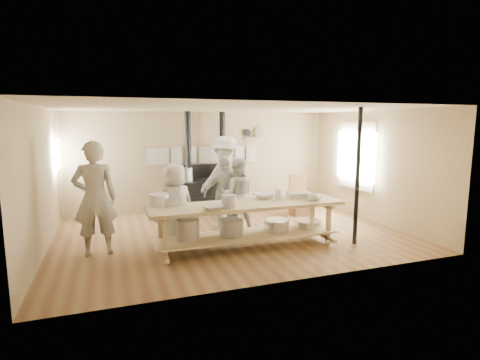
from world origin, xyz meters
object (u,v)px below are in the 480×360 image
at_px(prep_table, 247,221).
at_px(cook_center, 175,205).
at_px(chair, 300,203).
at_px(cook_far_left, 95,198).
at_px(cook_by_window, 226,179).
at_px(stove, 206,193).
at_px(cook_left, 237,195).
at_px(roasting_pan, 299,195).
at_px(cook_right, 225,193).

height_order(prep_table, cook_center, cook_center).
bearing_deg(chair, cook_far_left, -160.28).
relative_size(cook_by_window, chair, 2.00).
relative_size(stove, chair, 2.59).
height_order(stove, chair, stove).
bearing_deg(cook_far_left, cook_left, -170.36).
height_order(cook_by_window, roasting_pan, cook_by_window).
height_order(prep_table, chair, chair).
bearing_deg(prep_table, roasting_pan, 7.81).
bearing_deg(cook_center, roasting_pan, 151.48).
bearing_deg(prep_table, cook_left, 79.60).
bearing_deg(cook_by_window, cook_center, -90.80).
relative_size(prep_table, roasting_pan, 7.93).
relative_size(cook_right, chair, 1.60).
height_order(stove, roasting_pan, stove).
height_order(cook_left, cook_center, cook_left).
height_order(prep_table, roasting_pan, roasting_pan).
relative_size(prep_table, cook_far_left, 1.79).
bearing_deg(chair, cook_by_window, -178.08).
distance_m(cook_by_window, roasting_pan, 2.11).
relative_size(stove, cook_left, 1.64).
xyz_separation_m(cook_right, roasting_pan, (1.17, -1.16, 0.10)).
xyz_separation_m(prep_table, cook_right, (-0.01, 1.32, 0.28)).
relative_size(cook_by_window, roasting_pan, 4.42).
height_order(stove, cook_left, stove).
bearing_deg(cook_right, prep_table, 92.71).
xyz_separation_m(cook_far_left, cook_by_window, (2.85, 1.48, -0.00)).
xyz_separation_m(stove, cook_by_window, (0.24, -0.97, 0.48)).
bearing_deg(cook_left, roasting_pan, 150.72).
height_order(cook_center, roasting_pan, cook_center).
bearing_deg(cook_far_left, cook_by_window, -154.33).
bearing_deg(cook_center, cook_by_window, -153.09).
bearing_deg(stove, roasting_pan, -67.90).
height_order(prep_table, cook_far_left, cook_far_left).
relative_size(cook_center, chair, 1.57).
bearing_deg(roasting_pan, prep_table, -172.19).
bearing_deg(cook_right, stove, -88.01).
distance_m(prep_table, roasting_pan, 1.23).
xyz_separation_m(stove, roasting_pan, (1.16, -2.86, 0.38)).
relative_size(cook_left, cook_by_window, 0.79).
distance_m(cook_far_left, chair, 5.08).
height_order(stove, prep_table, stove).
bearing_deg(chair, roasting_pan, -116.39).
xyz_separation_m(chair, roasting_pan, (-1.04, -1.85, 0.60)).
xyz_separation_m(cook_far_left, roasting_pan, (3.77, -0.41, -0.11)).
relative_size(stove, cook_by_window, 1.29).
height_order(cook_by_window, chair, cook_by_window).
distance_m(prep_table, cook_by_window, 2.12).
bearing_deg(roasting_pan, cook_left, 134.20).
height_order(cook_far_left, cook_by_window, cook_far_left).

